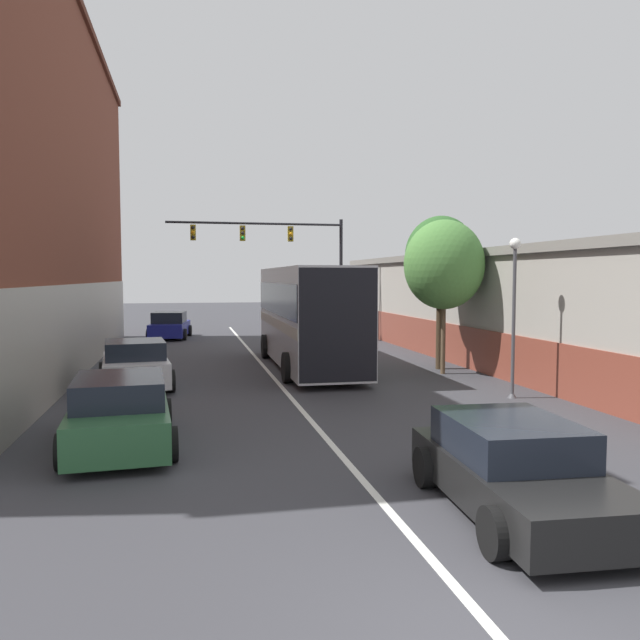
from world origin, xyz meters
TOP-DOWN VIEW (x-y plane):
  - lane_center_line at (0.00, 16.00)m, footprint 0.14×44.00m
  - building_right_storefront at (11.54, 18.76)m, footprint 8.49×29.53m
  - bus at (1.59, 17.98)m, footprint 2.88×10.30m
  - hatchback_foreground at (1.77, 3.09)m, footprint 2.27×4.37m
  - parked_car_left_near at (-4.21, 7.96)m, footprint 2.34×4.59m
  - parked_car_left_mid at (-4.46, 14.97)m, footprint 2.50×4.07m
  - parked_car_left_far at (-3.82, 30.81)m, footprint 2.46×4.38m
  - traffic_signal_gantry at (2.24, 27.98)m, footprint 9.35×0.36m
  - street_lamp at (6.15, 10.96)m, footprint 0.32×0.32m
  - street_tree_near at (6.00, 15.54)m, footprint 2.86×2.57m
  - street_tree_far at (6.36, 16.68)m, footprint 2.67×2.40m

SIDE VIEW (x-z plane):
  - lane_center_line at x=0.00m, z-range 0.00..0.01m
  - hatchback_foreground at x=1.77m, z-range -0.03..1.31m
  - parked_car_left_near at x=-4.21m, z-range -0.03..1.43m
  - parked_car_left_far at x=-3.82m, z-range -0.04..1.46m
  - parked_car_left_mid at x=-4.46m, z-range -0.03..1.45m
  - bus at x=1.59m, z-range 0.22..4.00m
  - building_right_storefront at x=11.54m, z-range 0.12..4.59m
  - street_lamp at x=6.15m, z-range 0.37..4.89m
  - street_tree_near at x=6.00m, z-range 1.14..6.58m
  - street_tree_far at x=6.36m, z-range 1.34..7.03m
  - traffic_signal_gantry at x=2.24m, z-range 1.65..8.19m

